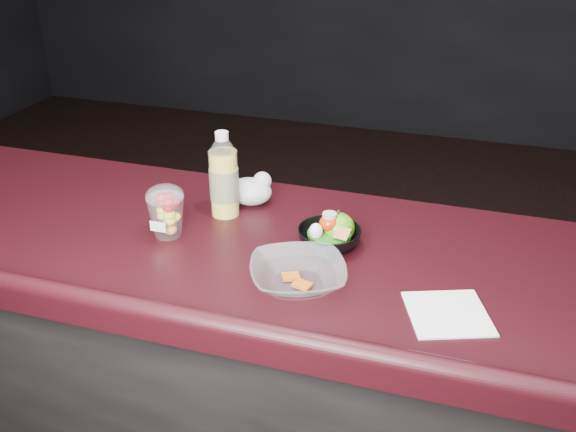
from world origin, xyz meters
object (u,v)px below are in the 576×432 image
object	(u,v)px
fruit_cup	(166,210)
snack_bowl	(329,236)
takeout_bowl	(298,275)
lemonade_bottle	(224,181)
green_apple	(338,228)

from	to	relation	value
fruit_cup	snack_bowl	world-z (taller)	fruit_cup
snack_bowl	takeout_bowl	xyz separation A→B (m)	(-0.02, -0.18, -0.00)
lemonade_bottle	green_apple	xyz separation A→B (m)	(0.32, -0.05, -0.06)
lemonade_bottle	green_apple	world-z (taller)	lemonade_bottle
lemonade_bottle	takeout_bowl	xyz separation A→B (m)	(0.28, -0.27, -0.07)
fruit_cup	takeout_bowl	bearing A→B (deg)	-17.41
green_apple	takeout_bowl	size ratio (longest dim) A/B	0.31
lemonade_bottle	snack_bowl	distance (m)	0.32
fruit_cup	snack_bowl	xyz separation A→B (m)	(0.40, 0.07, -0.04)
lemonade_bottle	takeout_bowl	world-z (taller)	lemonade_bottle
snack_bowl	lemonade_bottle	bearing A→B (deg)	164.84
green_apple	snack_bowl	distance (m)	0.03
fruit_cup	snack_bowl	size ratio (longest dim) A/B	0.70
fruit_cup	takeout_bowl	size ratio (longest dim) A/B	0.49
lemonade_bottle	snack_bowl	size ratio (longest dim) A/B	1.19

